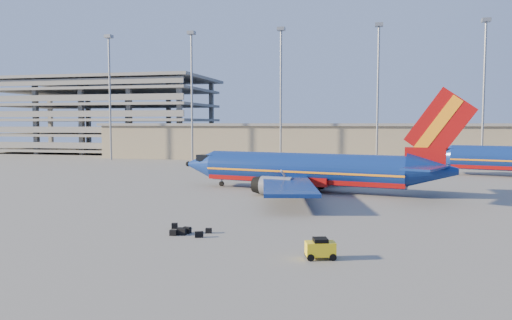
{
  "coord_description": "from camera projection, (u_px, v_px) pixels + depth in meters",
  "views": [
    {
      "loc": [
        14.03,
        -58.88,
        8.59
      ],
      "look_at": [
        0.04,
        1.1,
        4.0
      ],
      "focal_mm": 35.0,
      "sensor_mm": 36.0,
      "label": 1
    }
  ],
  "objects": [
    {
      "name": "ground",
      "position": [
        254.0,
        193.0,
        61.0
      ],
      "size": [
        220.0,
        220.0,
        0.0
      ],
      "primitive_type": "plane",
      "color": "slate",
      "rests_on": "ground"
    },
    {
      "name": "parking_garage",
      "position": [
        107.0,
        112.0,
        146.08
      ],
      "size": [
        62.0,
        32.0,
        21.4
      ],
      "color": "slate",
      "rests_on": "ground"
    },
    {
      "name": "aircraft_main",
      "position": [
        310.0,
        170.0,
        62.31
      ],
      "size": [
        36.81,
        35.06,
        12.59
      ],
      "rotation": [
        0.0,
        0.0,
        -0.2
      ],
      "color": "navy",
      "rests_on": "ground"
    },
    {
      "name": "luggage_pile",
      "position": [
        186.0,
        231.0,
        38.6
      ],
      "size": [
        3.77,
        3.03,
        0.51
      ],
      "color": "black",
      "rests_on": "ground"
    },
    {
      "name": "baggage_tug",
      "position": [
        320.0,
        248.0,
        31.46
      ],
      "size": [
        2.1,
        1.61,
        1.34
      ],
      "rotation": [
        0.0,
        0.0,
        0.3
      ],
      "color": "yellow",
      "rests_on": "ground"
    },
    {
      "name": "light_mast_row",
      "position": [
        328.0,
        80.0,
        103.23
      ],
      "size": [
        101.6,
        1.6,
        28.65
      ],
      "color": "gray",
      "rests_on": "ground"
    },
    {
      "name": "terminal_building",
      "position": [
        354.0,
        142.0,
        114.74
      ],
      "size": [
        122.0,
        16.0,
        8.5
      ],
      "color": "gray",
      "rests_on": "ground"
    }
  ]
}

